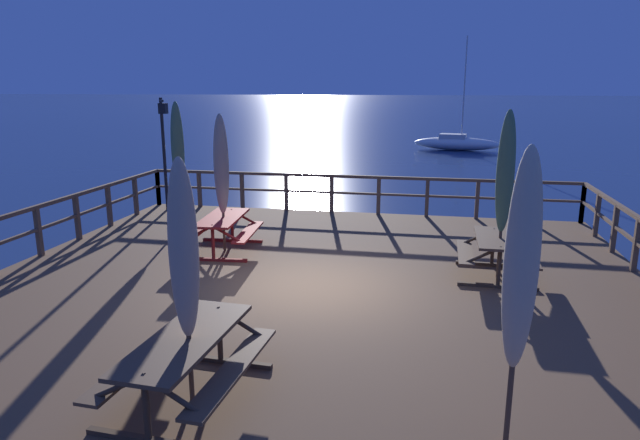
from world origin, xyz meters
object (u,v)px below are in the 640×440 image
at_px(lamp_post_hooked, 164,137).
at_px(patio_umbrella_short_front, 505,173).
at_px(patio_umbrella_tall_back_left, 184,251).
at_px(patio_umbrella_short_mid, 521,263).
at_px(sailboat_distant, 457,143).
at_px(patio_umbrella_tall_back_right, 178,148).
at_px(picnic_table_mid_left, 187,353).
at_px(picnic_table_back_right, 496,248).
at_px(patio_umbrella_tall_mid_right, 221,165).
at_px(picnic_table_back_left, 223,226).

bearing_deg(lamp_post_hooked, patio_umbrella_short_front, -25.38).
xyz_separation_m(patio_umbrella_tall_back_left, patio_umbrella_short_mid, (3.42, -0.15, 0.13)).
relative_size(patio_umbrella_tall_back_left, sailboat_distant, 0.36).
bearing_deg(patio_umbrella_short_mid, patio_umbrella_tall_back_right, 132.29).
distance_m(patio_umbrella_tall_back_left, patio_umbrella_tall_back_right, 8.45).
distance_m(picnic_table_mid_left, patio_umbrella_short_mid, 3.73).
distance_m(picnic_table_back_right, patio_umbrella_tall_back_left, 6.52).
height_order(patio_umbrella_short_front, lamp_post_hooked, lamp_post_hooked).
xyz_separation_m(picnic_table_back_right, patio_umbrella_tall_back_right, (-7.49, 2.51, 1.45)).
height_order(patio_umbrella_tall_mid_right, patio_umbrella_short_mid, patio_umbrella_short_mid).
xyz_separation_m(picnic_table_back_left, lamp_post_hooked, (-3.02, 3.50, 1.56)).
height_order(picnic_table_mid_left, lamp_post_hooked, lamp_post_hooked).
height_order(picnic_table_mid_left, patio_umbrella_tall_back_right, patio_umbrella_tall_back_right).
xyz_separation_m(patio_umbrella_tall_back_right, patio_umbrella_short_mid, (7.07, -7.77, -0.09)).
height_order(picnic_table_back_right, patio_umbrella_tall_mid_right, patio_umbrella_tall_mid_right).
height_order(patio_umbrella_tall_back_left, patio_umbrella_short_mid, patio_umbrella_short_mid).
height_order(picnic_table_back_right, picnic_table_mid_left, same).
relative_size(picnic_table_back_left, patio_umbrella_short_front, 0.63).
xyz_separation_m(picnic_table_back_right, patio_umbrella_short_mid, (-0.43, -5.26, 1.36)).
bearing_deg(picnic_table_mid_left, patio_umbrella_short_mid, -2.98).
distance_m(patio_umbrella_tall_back_left, lamp_post_hooked, 10.39).
relative_size(picnic_table_back_left, patio_umbrella_tall_back_right, 0.62).
height_order(patio_umbrella_short_front, patio_umbrella_tall_back_left, patio_umbrella_short_front).
bearing_deg(lamp_post_hooked, patio_umbrella_tall_mid_right, -48.89).
xyz_separation_m(picnic_table_back_left, patio_umbrella_tall_mid_right, (0.01, 0.02, 1.32)).
bearing_deg(picnic_table_mid_left, picnic_table_back_left, 107.02).
bearing_deg(patio_umbrella_tall_back_right, patio_umbrella_tall_back_left, -64.43).
relative_size(patio_umbrella_short_front, patio_umbrella_tall_mid_right, 1.05).
bearing_deg(picnic_table_back_right, patio_umbrella_short_front, -37.59).
relative_size(picnic_table_mid_left, patio_umbrella_tall_back_right, 0.69).
relative_size(picnic_table_mid_left, lamp_post_hooked, 0.68).
bearing_deg(picnic_table_back_right, lamp_post_hooked, 154.70).
bearing_deg(picnic_table_mid_left, sailboat_distant, 82.84).
relative_size(picnic_table_back_right, picnic_table_mid_left, 0.77).
bearing_deg(picnic_table_back_left, picnic_table_mid_left, -72.98).
xyz_separation_m(picnic_table_back_right, patio_umbrella_tall_mid_right, (-5.62, 0.61, 1.33)).
bearing_deg(patio_umbrella_tall_mid_right, picnic_table_back_right, -6.24).
xyz_separation_m(patio_umbrella_short_mid, lamp_post_hooked, (-8.23, 9.35, 0.20)).
xyz_separation_m(picnic_table_back_right, picnic_table_back_left, (-5.63, 0.59, 0.01)).
xyz_separation_m(picnic_table_mid_left, lamp_post_hooked, (-4.75, 9.17, 1.55)).
relative_size(picnic_table_mid_left, sailboat_distant, 0.28).
bearing_deg(sailboat_distant, picnic_table_back_left, -101.78).
distance_m(picnic_table_back_right, patio_umbrella_short_mid, 5.45).
xyz_separation_m(picnic_table_mid_left, patio_umbrella_tall_mid_right, (-1.72, 5.69, 1.32)).
height_order(patio_umbrella_tall_back_right, sailboat_distant, sailboat_distant).
relative_size(patio_umbrella_tall_mid_right, patio_umbrella_tall_back_left, 1.06).
bearing_deg(picnic_table_mid_left, patio_umbrella_tall_mid_right, 106.82).
bearing_deg(patio_umbrella_tall_back_right, lamp_post_hooked, 126.24).
bearing_deg(picnic_table_back_right, patio_umbrella_tall_back_left, -126.96).
relative_size(picnic_table_back_left, patio_umbrella_tall_mid_right, 0.66).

